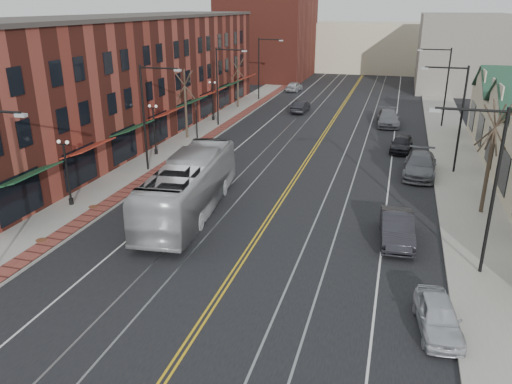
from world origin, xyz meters
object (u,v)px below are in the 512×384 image
Objects in this scene: parked_suv at (165,182)px; parked_car_b at (397,228)px; parked_car_d at (401,143)px; parked_car_a at (438,316)px; parked_car_c at (420,165)px; transit_bus at (189,186)px.

parked_suv is 0.98× the size of parked_car_b.
parked_car_b is 18.69m from parked_car_d.
parked_car_a is 0.92× the size of parked_car_d.
parked_suv is at bearing -150.25° from parked_car_c.
transit_bus is 3.23× the size of parked_car_a.
transit_bus is at bearing 172.98° from parked_car_b.
transit_bus is at bearing 141.54° from parked_car_a.
parked_car_d is at bearing 85.92° from parked_car_b.
parked_car_a is 8.04m from parked_car_b.
transit_bus is 2.21× the size of parked_car_c.
parked_car_c reaches higher than parked_car_d.
parked_car_a reaches higher than parked_suv.
parked_car_b is 0.86× the size of parked_car_c.
parked_car_b reaches higher than parked_suv.
parked_suv is at bearing -130.36° from parked_car_d.
parked_car_a is at bearing 143.66° from transit_bus.
parked_car_d reaches higher than parked_suv.
parked_car_b reaches higher than parked_car_a.
parked_car_d is at bearing 86.10° from parked_car_a.
parked_car_b is (-1.76, 7.85, 0.14)m from parked_car_a.
transit_bus is 21.98m from parked_car_d.
parked_suv is 21.74m from parked_car_d.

